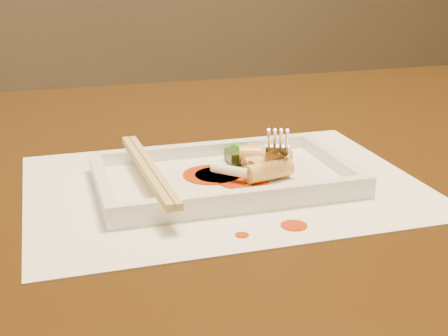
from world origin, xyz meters
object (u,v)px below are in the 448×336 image
object	(u,v)px
plate_base	(224,181)
chopstick_a	(145,169)
placemat	(224,185)
fork	(283,99)
table	(194,244)

from	to	relation	value
plate_base	chopstick_a	bearing A→B (deg)	180.00
placemat	fork	distance (m)	0.11
table	chopstick_a	bearing A→B (deg)	-131.57
table	plate_base	distance (m)	0.13
plate_base	chopstick_a	world-z (taller)	chopstick_a
plate_base	fork	xyz separation A→B (m)	(0.07, 0.02, 0.08)
table	fork	distance (m)	0.21
placemat	plate_base	world-z (taller)	plate_base
table	fork	xyz separation A→B (m)	(0.08, -0.06, 0.18)
fork	plate_base	bearing A→B (deg)	-165.58
plate_base	chopstick_a	xyz separation A→B (m)	(-0.08, 0.00, 0.02)
placemat	fork	size ratio (longest dim) A/B	2.86
chopstick_a	fork	world-z (taller)	fork
table	fork	size ratio (longest dim) A/B	10.00
fork	table	bearing A→B (deg)	145.81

